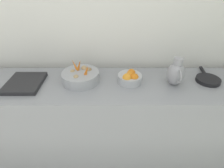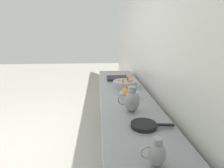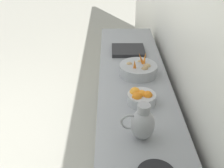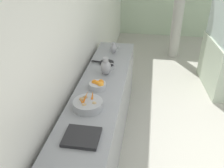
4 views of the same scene
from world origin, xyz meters
name	(u,v)px [view 4 (image 4 of 4)]	position (x,y,z in m)	size (l,w,h in m)	color
tile_wall_left	(76,32)	(-1.95, 0.80, 1.50)	(0.10, 9.51, 3.00)	white
prep_counter	(100,118)	(-1.53, 0.30, 0.47)	(0.61, 3.27, 0.94)	gray
vegetable_colander	(88,104)	(-1.58, -0.13, 0.99)	(0.33, 0.33, 0.22)	#9EA0A5
orange_bowl	(98,85)	(-1.56, 0.31, 0.99)	(0.21, 0.21, 0.11)	#ADAFB5
metal_pitcher_tall	(106,67)	(-1.52, 0.70, 1.05)	(0.21, 0.15, 0.25)	#939399
metal_pitcher_short	(114,48)	(-1.53, 1.48, 1.02)	(0.15, 0.10, 0.18)	#939399
counter_sink_basin	(82,137)	(-1.52, -0.62, 0.96)	(0.34, 0.30, 0.04)	#232326
skillet_on_counter	(106,63)	(-1.57, 1.03, 0.96)	(0.35, 0.21, 0.03)	black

